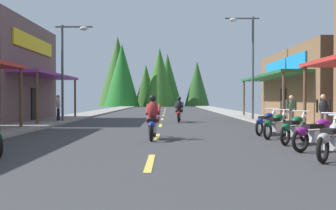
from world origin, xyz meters
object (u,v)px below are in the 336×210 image
Objects in this scene: motorcycle_parked_right_1 at (336,139)px; pedestrian_by_shop at (293,109)px; rider_cruising_trailing at (181,111)px; pedestrian_waiting at (60,106)px; motorcycle_parked_right_3 at (296,128)px; rider_cruising_lead at (155,121)px; motorcycle_parked_right_2 at (320,133)px; motorcycle_parked_right_4 at (278,125)px; streetlamp_left at (70,58)px; streetlamp_right at (250,54)px; pedestrian_strolling at (325,111)px; motorcycle_parked_right_5 at (268,122)px.

pedestrian_by_shop reaches higher than motorcycle_parked_right_1.
pedestrian_by_shop reaches higher than rider_cruising_trailing.
motorcycle_parked_right_3 is at bearing -47.33° from pedestrian_waiting.
motorcycle_parked_right_2 is at bearing -120.35° from rider_cruising_lead.
motorcycle_parked_right_3 is at bearing -138.51° from motorcycle_parked_right_4.
streetlamp_right is at bearing 10.04° from streetlamp_left.
pedestrian_strolling is at bearing 35.30° from motorcycle_parked_right_2.
pedestrian_by_shop is 13.43m from pedestrian_waiting.
pedestrian_waiting reaches higher than rider_cruising_lead.
motorcycle_parked_right_3 is 1.06× the size of pedestrian_by_shop.
motorcycle_parked_right_4 is 10.16m from rider_cruising_trailing.
motorcycle_parked_right_2 is 1.16× the size of pedestrian_strolling.
motorcycle_parked_right_2 is at bearing -177.01° from pedestrian_strolling.
motorcycle_parked_right_1 is 0.94× the size of motorcycle_parked_right_5.
streetlamp_right is at bearing -70.32° from rider_cruising_trailing.
motorcycle_parked_right_3 is 7.34m from pedestrian_by_shop.
motorcycle_parked_right_1 and motorcycle_parked_right_4 have the same top height.
streetlamp_left is 3.46× the size of motorcycle_parked_right_1.
motorcycle_parked_right_3 is (0.14, 3.22, 0.00)m from motorcycle_parked_right_1.
motorcycle_parked_right_4 is (9.82, -8.89, -3.33)m from streetlamp_left.
motorcycle_parked_right_1 and motorcycle_parked_right_3 have the same top height.
streetlamp_left is at bearing 64.71° from pedestrian_by_shop.
pedestrian_waiting is (-10.77, 12.73, 0.47)m from motorcycle_parked_right_2.
pedestrian_waiting is (-10.57, 7.94, 0.47)m from motorcycle_parked_right_5.
pedestrian_waiting is at bearing 34.03° from rider_cruising_lead.
motorcycle_parked_right_5 is 1.11× the size of pedestrian_by_shop.
motorcycle_parked_right_4 is (-0.20, 3.42, 0.00)m from motorcycle_parked_right_2.
streetlamp_left is 2.71× the size of rider_cruising_trailing.
motorcycle_parked_right_3 is 0.80× the size of rider_cruising_trailing.
pedestrian_strolling is at bearing -15.34° from motorcycle_parked_right_4.
pedestrian_strolling is at bearing -43.59° from motorcycle_parked_right_5.
motorcycle_parked_right_1 is (9.79, -13.86, -3.33)m from streetlamp_left.
motorcycle_parked_right_1 is 0.98× the size of motorcycle_parked_right_3.
motorcycle_parked_right_3 is (-0.10, 1.66, 0.00)m from motorcycle_parked_right_2.
rider_cruising_trailing is 1.33× the size of pedestrian_strolling.
rider_cruising_lead is (5.37, -9.35, -3.17)m from streetlamp_left.
rider_cruising_trailing is 1.33× the size of pedestrian_by_shop.
pedestrian_strolling is at bearing -69.67° from rider_cruising_lead.
rider_cruising_lead is at bearing 114.02° from motorcycle_parked_right_3.
motorcycle_parked_right_1 is (-1.25, -15.82, -3.84)m from streetlamp_right.
motorcycle_parked_right_1 is at bearing -173.87° from pedestrian_strolling.
rider_cruising_lead and rider_cruising_trailing have the same top height.
pedestrian_waiting is at bearing 77.66° from motorcycle_parked_right_1.
pedestrian_strolling is at bearing -82.20° from streetlamp_right.
motorcycle_parked_right_2 is at bearing -50.82° from streetlamp_left.
motorcycle_parked_right_4 is (0.03, 4.98, 0.00)m from motorcycle_parked_right_1.
motorcycle_parked_right_1 and motorcycle_parked_right_5 have the same top height.
rider_cruising_lead is (-5.67, -11.31, -3.67)m from streetlamp_right.
motorcycle_parked_right_1 is at bearing -54.88° from pedestrian_waiting.
streetlamp_right is 12.34m from pedestrian_waiting.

